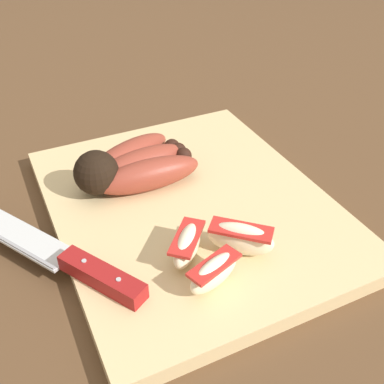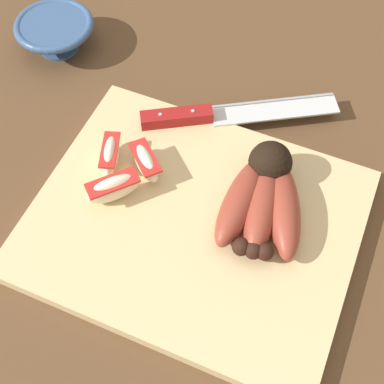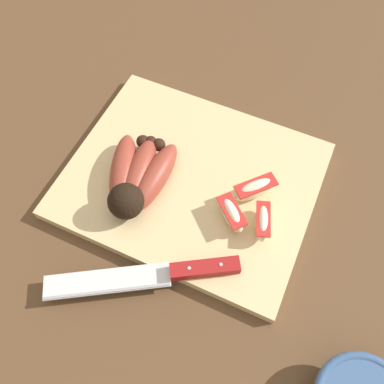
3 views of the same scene
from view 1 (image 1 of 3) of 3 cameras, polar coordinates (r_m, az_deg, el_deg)
name	(u,v)px [view 1 (image 1 of 3)]	position (r m, az deg, el deg)	size (l,w,h in m)	color
ground_plane	(187,210)	(0.59, -0.57, -2.20)	(6.00, 6.00, 0.00)	brown
cutting_board	(188,208)	(0.57, -0.48, -1.96)	(0.40, 0.32, 0.02)	#DBBC84
banana_bunch	(132,166)	(0.60, -7.48, 3.19)	(0.12, 0.16, 0.06)	black
chefs_knife	(67,259)	(0.50, -15.21, -8.06)	(0.25, 0.17, 0.02)	silver
apple_wedge_near	(240,238)	(0.49, 6.02, -5.71)	(0.07, 0.07, 0.04)	#F4E5C1
apple_wedge_middle	(214,272)	(0.45, 2.75, -9.89)	(0.04, 0.07, 0.03)	#F4E5C1
apple_wedge_far	(187,244)	(0.48, -0.62, -6.51)	(0.06, 0.06, 0.03)	#F4E5C1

